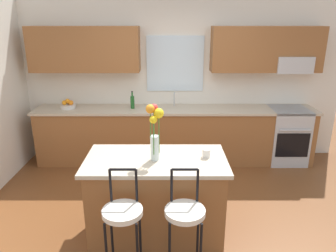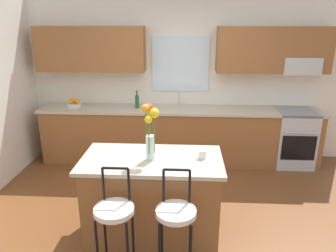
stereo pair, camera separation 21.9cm
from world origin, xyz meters
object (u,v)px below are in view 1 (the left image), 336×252
object	(u,v)px
mug_ceramic	(207,153)
fruit_bowl_oranges	(68,105)
oven_range	(287,135)
bar_stool_middle	(185,216)
flower_vase	(155,128)
bottle_olive_oil	(133,102)
kitchen_island	(157,197)
bar_stool_near	(123,216)

from	to	relation	value
mug_ceramic	fruit_bowl_oranges	distance (m)	2.81
oven_range	fruit_bowl_oranges	xyz separation A→B (m)	(-3.61, 0.03, 0.51)
bar_stool_middle	flower_vase	world-z (taller)	flower_vase
mug_ceramic	bottle_olive_oil	xyz separation A→B (m)	(-0.98, 1.94, 0.07)
kitchen_island	bottle_olive_oil	xyz separation A→B (m)	(-0.45, 1.98, 0.57)
fruit_bowl_oranges	bottle_olive_oil	bearing A→B (deg)	-0.24
bar_stool_near	bar_stool_middle	size ratio (longest dim) A/B	1.00
flower_vase	oven_range	bearing A→B (deg)	43.15
bar_stool_middle	bottle_olive_oil	xyz separation A→B (m)	(-0.73, 2.58, 0.40)
bottle_olive_oil	mug_ceramic	bearing A→B (deg)	-63.32
bar_stool_middle	fruit_bowl_oranges	world-z (taller)	fruit_bowl_oranges
bar_stool_middle	flower_vase	size ratio (longest dim) A/B	1.77
bottle_olive_oil	oven_range	bearing A→B (deg)	-0.55
oven_range	bar_stool_middle	xyz separation A→B (m)	(-1.83, -2.55, 0.18)
mug_ceramic	bottle_olive_oil	distance (m)	2.18
fruit_bowl_oranges	bottle_olive_oil	xyz separation A→B (m)	(1.05, -0.00, 0.06)
bar_stool_middle	mug_ceramic	xyz separation A→B (m)	(0.25, 0.64, 0.33)
kitchen_island	mug_ceramic	distance (m)	0.73
flower_vase	bar_stool_middle	bearing A→B (deg)	-63.76
bar_stool_near	mug_ceramic	world-z (taller)	bar_stool_near
oven_range	flower_vase	size ratio (longest dim) A/B	1.57
kitchen_island	flower_vase	world-z (taller)	flower_vase
fruit_bowl_oranges	bar_stool_near	bearing A→B (deg)	-64.56
fruit_bowl_oranges	bottle_olive_oil	size ratio (longest dim) A/B	0.85
mug_ceramic	flower_vase	bearing A→B (deg)	-173.29
oven_range	kitchen_island	size ratio (longest dim) A/B	0.63
bar_stool_near	fruit_bowl_oranges	world-z (taller)	fruit_bowl_oranges
bar_stool_near	bar_stool_middle	xyz separation A→B (m)	(0.55, 0.00, 0.00)
kitchen_island	flower_vase	bearing A→B (deg)	-103.92
kitchen_island	bar_stool_near	xyz separation A→B (m)	(-0.27, -0.60, 0.17)
flower_vase	bottle_olive_oil	size ratio (longest dim) A/B	2.07
mug_ceramic	fruit_bowl_oranges	world-z (taller)	fruit_bowl_oranges
flower_vase	fruit_bowl_oranges	world-z (taller)	flower_vase
bar_stool_middle	oven_range	bearing A→B (deg)	54.37
kitchen_island	fruit_bowl_oranges	world-z (taller)	fruit_bowl_oranges
flower_vase	bottle_olive_oil	world-z (taller)	flower_vase
flower_vase	mug_ceramic	size ratio (longest dim) A/B	6.53
bar_stool_near	bottle_olive_oil	bearing A→B (deg)	93.91
bar_stool_middle	fruit_bowl_oranges	bearing A→B (deg)	124.55
flower_vase	fruit_bowl_oranges	bearing A→B (deg)	126.67
oven_range	mug_ceramic	xyz separation A→B (m)	(-1.58, -1.92, 0.51)
bottle_olive_oil	bar_stool_middle	bearing A→B (deg)	-74.27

